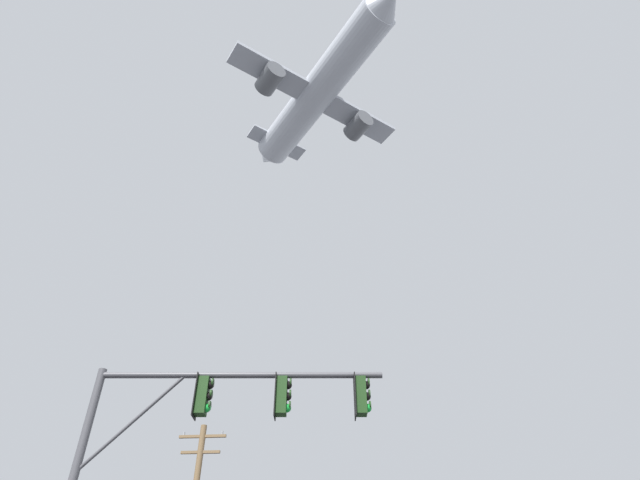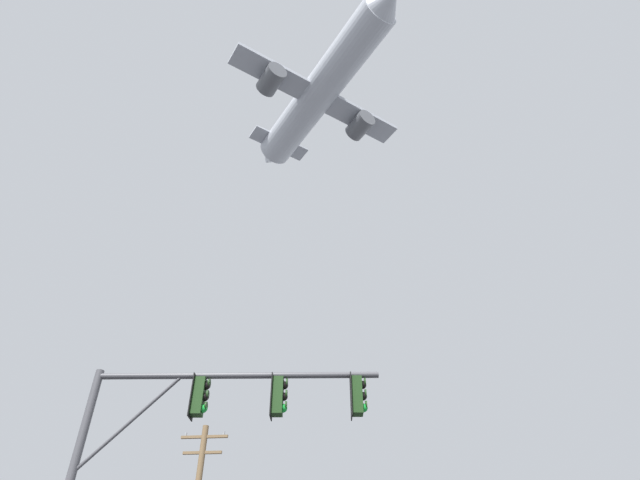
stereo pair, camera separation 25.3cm
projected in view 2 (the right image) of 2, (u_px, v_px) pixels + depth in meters
name	position (u px, v px, depth m)	size (l,w,h in m)	color
signal_pole_near	(198.00, 433.00, 11.70)	(7.00, 0.76, 6.80)	#4C4C51
airplane	(321.00, 90.00, 48.09)	(16.15, 19.87, 6.22)	#B7BCC6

